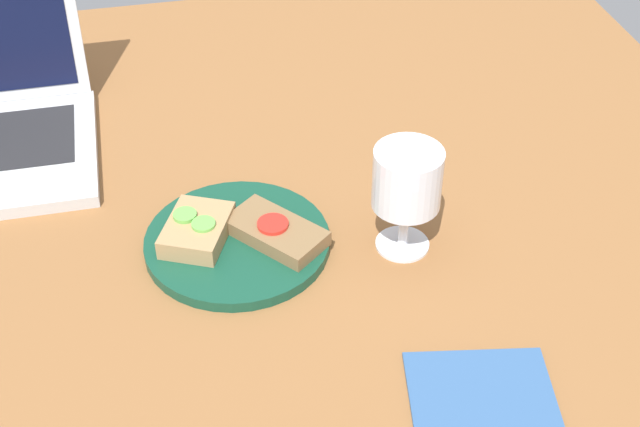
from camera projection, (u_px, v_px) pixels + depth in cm
name	position (u px, v px, depth cm)	size (l,w,h in cm)	color
wooden_table	(249.00, 274.00, 104.15)	(140.00, 140.00, 3.00)	brown
plate	(237.00, 242.00, 105.22)	(21.93, 21.93, 1.39)	#144733
sandwich_with_cucumber	(197.00, 230.00, 103.96)	(10.00, 11.19, 2.92)	#A88456
sandwich_with_tomato	(276.00, 231.00, 104.17)	(12.22, 12.95, 2.32)	brown
wine_glass	(407.00, 184.00, 99.99)	(7.93, 7.93, 13.58)	white
napkin	(481.00, 393.00, 88.42)	(14.45, 11.03, 0.40)	#33598C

